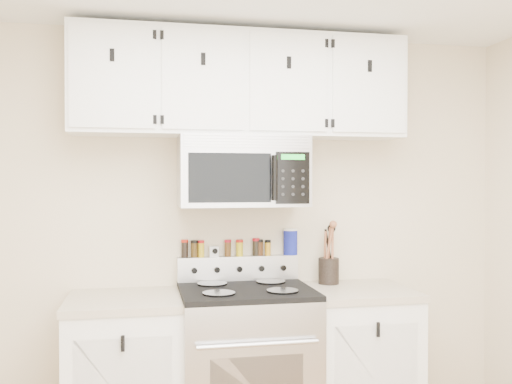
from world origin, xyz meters
TOP-DOWN VIEW (x-y plane):
  - back_wall at (0.00, 1.75)m, footprint 3.50×0.01m
  - range at (0.00, 1.43)m, footprint 0.76×0.65m
  - base_cabinet_left at (-0.69, 1.45)m, footprint 0.64×0.62m
  - base_cabinet_right at (0.69, 1.45)m, footprint 0.64×0.62m
  - microwave at (0.00, 1.55)m, footprint 0.76×0.44m
  - upper_cabinets at (-0.00, 1.58)m, footprint 2.00×0.35m
  - utensil_crock at (0.57, 1.63)m, footprint 0.13×0.13m
  - kitchen_timer at (-0.15, 1.71)m, footprint 0.07×0.06m
  - salt_canister at (0.34, 1.71)m, footprint 0.09×0.09m
  - spice_jar_0 at (-0.33, 1.71)m, footprint 0.04×0.04m
  - spice_jar_1 at (-0.27, 1.71)m, footprint 0.05×0.05m
  - spice_jar_2 at (-0.23, 1.71)m, footprint 0.04×0.04m
  - spice_jar_3 at (-0.07, 1.71)m, footprint 0.04×0.04m
  - spice_jar_4 at (0.01, 1.71)m, footprint 0.05×0.05m
  - spice_jar_5 at (0.12, 1.71)m, footprint 0.05×0.05m
  - spice_jar_6 at (0.14, 1.71)m, footprint 0.04×0.04m
  - spice_jar_7 at (0.19, 1.71)m, footprint 0.04×0.04m

SIDE VIEW (x-z plane):
  - base_cabinet_left at x=-0.69m, z-range 0.00..0.92m
  - base_cabinet_right at x=0.69m, z-range 0.00..0.92m
  - range at x=0.00m, z-range -0.06..1.04m
  - utensil_crock at x=0.57m, z-range 0.83..1.21m
  - kitchen_timer at x=-0.15m, z-range 1.10..1.17m
  - spice_jar_7 at x=0.19m, z-range 1.10..1.20m
  - spice_jar_6 at x=0.14m, z-range 1.10..1.20m
  - spice_jar_4 at x=0.01m, z-range 1.10..1.20m
  - spice_jar_2 at x=-0.23m, z-range 1.10..1.20m
  - spice_jar_3 at x=-0.07m, z-range 1.10..1.21m
  - spice_jar_1 at x=-0.27m, z-range 1.10..1.21m
  - spice_jar_5 at x=0.12m, z-range 1.10..1.21m
  - spice_jar_0 at x=-0.33m, z-range 1.10..1.21m
  - salt_canister at x=0.34m, z-range 1.10..1.27m
  - back_wall at x=0.00m, z-range 0.00..2.50m
  - microwave at x=0.00m, z-range 1.42..1.84m
  - upper_cabinets at x=0.00m, z-range 1.84..2.46m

